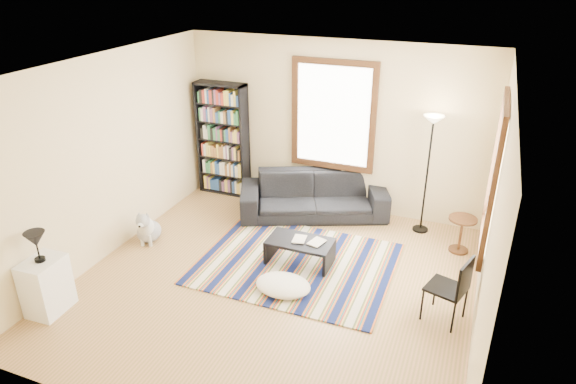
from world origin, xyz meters
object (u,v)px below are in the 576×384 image
at_px(floor_lamp, 427,176).
at_px(folding_chair, 446,288).
at_px(side_table, 461,235).
at_px(bookshelf, 223,139).
at_px(floor_cushion, 283,285).
at_px(coffee_table, 300,252).
at_px(white_cabinet, 46,286).
at_px(sofa, 314,195).
at_px(dog, 148,225).

distance_m(floor_lamp, folding_chair, 2.23).
bearing_deg(side_table, bookshelf, 171.78).
distance_m(floor_cushion, floor_lamp, 2.82).
bearing_deg(side_table, folding_chair, -91.72).
height_order(bookshelf, floor_lamp, bookshelf).
bearing_deg(coffee_table, floor_cushion, -87.24).
relative_size(side_table, white_cabinet, 0.77).
distance_m(coffee_table, white_cabinet, 3.24).
bearing_deg(floor_lamp, folding_chair, -75.04).
bearing_deg(sofa, dog, -162.38).
distance_m(floor_cushion, folding_chair, 2.00).
height_order(floor_lamp, side_table, floor_lamp).
relative_size(sofa, side_table, 4.41).
bearing_deg(floor_cushion, floor_lamp, 58.55).
distance_m(sofa, white_cabinet, 4.18).
height_order(side_table, white_cabinet, white_cabinet).
height_order(floor_cushion, white_cabinet, white_cabinet).
bearing_deg(sofa, white_cabinet, -144.04).
xyz_separation_m(sofa, coffee_table, (0.31, -1.48, -0.17)).
height_order(bookshelf, coffee_table, bookshelf).
distance_m(floor_lamp, dog, 4.24).
height_order(sofa, bookshelf, bookshelf).
relative_size(sofa, coffee_table, 2.64).
relative_size(bookshelf, floor_lamp, 1.08).
bearing_deg(bookshelf, side_table, -8.22).
xyz_separation_m(coffee_table, dog, (-2.33, -0.26, 0.08)).
relative_size(coffee_table, dog, 1.70).
distance_m(coffee_table, folding_chair, 2.08).
bearing_deg(bookshelf, white_cabinet, -95.19).
bearing_deg(sofa, floor_cushion, -104.26).
height_order(floor_lamp, folding_chair, floor_lamp).
bearing_deg(dog, coffee_table, -9.78).
xyz_separation_m(floor_cushion, white_cabinet, (-2.49, -1.40, 0.26)).
distance_m(bookshelf, white_cabinet, 3.93).
relative_size(bookshelf, coffee_table, 2.22).
bearing_deg(bookshelf, floor_lamp, -2.75).
height_order(folding_chair, white_cabinet, folding_chair).
xyz_separation_m(bookshelf, floor_lamp, (3.54, -0.17, -0.07)).
bearing_deg(floor_lamp, dog, -153.92).
bearing_deg(side_table, floor_cushion, -137.21).
bearing_deg(bookshelf, dog, -96.40).
xyz_separation_m(side_table, white_cabinet, (-4.50, -3.26, 0.08)).
xyz_separation_m(coffee_table, folding_chair, (2.00, -0.51, 0.25)).
distance_m(white_cabinet, dog, 1.85).
bearing_deg(coffee_table, folding_chair, -14.45).
relative_size(floor_cushion, dog, 1.37).
distance_m(floor_cushion, side_table, 2.75).
bearing_deg(folding_chair, bookshelf, 168.24).
height_order(sofa, folding_chair, folding_chair).
bearing_deg(white_cabinet, floor_lamp, 40.90).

